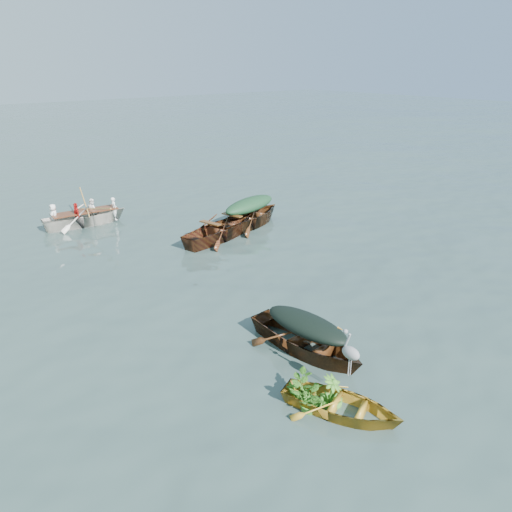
{
  "coord_description": "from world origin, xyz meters",
  "views": [
    {
      "loc": [
        -8.8,
        -9.03,
        5.96
      ],
      "look_at": [
        -0.14,
        1.71,
        0.5
      ],
      "focal_mm": 35.0,
      "sensor_mm": 36.0,
      "label": 1
    }
  ],
  "objects": [
    {
      "name": "green_tarp_cover",
      "position": [
        2.4,
        5.23,
        0.85
      ],
      "size": [
        2.83,
        1.52,
        0.52
      ],
      "primitive_type": "ellipsoid",
      "rotation": [
        0.0,
        0.0,
        1.84
      ],
      "color": "#163622",
      "rests_on": "green_tarp_boat"
    },
    {
      "name": "dinghy_weeds",
      "position": [
        -3.21,
        -3.78,
        0.66
      ],
      "size": [
        1.01,
        1.11,
        0.6
      ],
      "primitive_type": "imported",
      "rotation": [
        0.0,
        0.0,
        0.42
      ],
      "color": "#2D6B1C",
      "rests_on": "yellow_dinghy"
    },
    {
      "name": "rowers",
      "position": [
        -2.4,
        9.31,
        0.91
      ],
      "size": [
        3.16,
        1.42,
        0.76
      ],
      "primitive_type": "imported",
      "rotation": [
        0.0,
        0.0,
        1.49
      ],
      "color": "silver",
      "rests_on": "rowed_boat"
    },
    {
      "name": "thwart_benches",
      "position": [
        0.79,
        4.79,
        0.6
      ],
      "size": [
        2.58,
        1.48,
        0.04
      ],
      "primitive_type": null,
      "rotation": [
        0.0,
        0.0,
        1.82
      ],
      "color": "#512F12",
      "rests_on": "open_wooden_boat"
    },
    {
      "name": "rowed_boat",
      "position": [
        -2.4,
        9.31,
        0.0
      ],
      "size": [
        4.49,
        1.66,
        1.05
      ],
      "primitive_type": "imported",
      "rotation": [
        0.0,
        0.0,
        1.49
      ],
      "color": "white",
      "rests_on": "ground"
    },
    {
      "name": "open_wooden_boat",
      "position": [
        0.79,
        4.79,
        0.0
      ],
      "size": [
        5.08,
        2.66,
        1.16
      ],
      "primitive_type": "imported",
      "rotation": [
        0.0,
        0.0,
        1.82
      ],
      "color": "#522E14",
      "rests_on": "ground"
    },
    {
      "name": "green_tarp_boat",
      "position": [
        2.4,
        5.23,
        0.0
      ],
      "size": [
        5.14,
        2.77,
        1.18
      ],
      "primitive_type": "imported",
      "rotation": [
        0.0,
        0.0,
        1.84
      ],
      "color": "#512D13",
      "rests_on": "ground"
    },
    {
      "name": "heron",
      "position": [
        -2.53,
        -4.03,
        0.82
      ],
      "size": [
        0.42,
        0.48,
        0.92
      ],
      "primitive_type": null,
      "rotation": [
        0.0,
        0.0,
        0.42
      ],
      "color": "gray",
      "rests_on": "yellow_dinghy"
    },
    {
      "name": "dark_covered_boat",
      "position": [
        -2.06,
        -2.41,
        0.0
      ],
      "size": [
        1.74,
        3.96,
        0.98
      ],
      "primitive_type": "imported",
      "rotation": [
        0.0,
        0.0,
        0.08
      ],
      "color": "#492A11",
      "rests_on": "ground"
    },
    {
      "name": "dark_tarp_cover",
      "position": [
        -2.06,
        -2.41,
        0.69
      ],
      "size": [
        0.95,
        2.18,
        0.4
      ],
      "primitive_type": "ellipsoid",
      "rotation": [
        0.0,
        0.0,
        0.08
      ],
      "color": "black",
      "rests_on": "dark_covered_boat"
    },
    {
      "name": "yellow_dinghy",
      "position": [
        -3.01,
        -4.3,
        0.0
      ],
      "size": [
        2.2,
        2.99,
        0.71
      ],
      "primitive_type": "imported",
      "rotation": [
        0.0,
        0.0,
        0.42
      ],
      "color": "#B88424",
      "rests_on": "ground"
    },
    {
      "name": "oars",
      "position": [
        -2.4,
        9.31,
        0.56
      ],
      "size": [
        0.8,
        2.64,
        0.06
      ],
      "primitive_type": null,
      "rotation": [
        0.0,
        0.0,
        1.49
      ],
      "color": "#A87D3F",
      "rests_on": "rowed_boat"
    },
    {
      "name": "ground",
      "position": [
        0.0,
        0.0,
        0.0
      ],
      "size": [
        140.0,
        140.0,
        0.0
      ],
      "primitive_type": "plane",
      "color": "#344845",
      "rests_on": "ground"
    }
  ]
}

